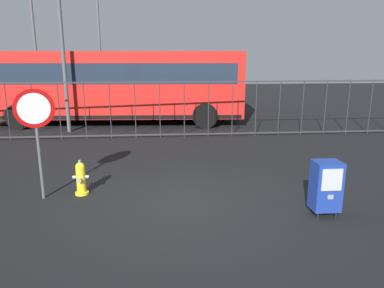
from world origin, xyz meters
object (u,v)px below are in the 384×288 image
(bus_near, at_px, (116,83))
(street_light_near_right, at_px, (99,28))
(street_light_far_left, at_px, (61,31))
(stop_sign, at_px, (36,121))
(street_light_near_left, at_px, (34,37))
(bus_far, at_px, (112,78))
(newspaper_box_primary, at_px, (326,186))
(fire_hydrant, at_px, (81,178))

(bus_near, relative_size, street_light_near_right, 1.38)
(street_light_far_left, bearing_deg, stop_sign, -80.77)
(street_light_near_left, xyz_separation_m, street_light_near_right, (2.40, 4.07, 0.74))
(bus_far, relative_size, street_light_near_left, 1.70)
(bus_near, xyz_separation_m, bus_far, (-0.68, 3.70, 0.00))
(street_light_near_right, bearing_deg, newspaper_box_primary, -68.69)
(stop_sign, distance_m, bus_near, 8.48)
(fire_hydrant, distance_m, street_light_near_right, 15.90)
(bus_near, distance_m, bus_far, 3.76)
(newspaper_box_primary, relative_size, bus_far, 0.10)
(newspaper_box_primary, bearing_deg, bus_far, 112.21)
(bus_near, relative_size, street_light_far_left, 1.68)
(newspaper_box_primary, relative_size, stop_sign, 0.46)
(newspaper_box_primary, relative_size, street_light_near_left, 0.16)
(street_light_near_left, height_order, street_light_near_right, street_light_near_right)
(stop_sign, relative_size, bus_near, 0.21)
(bus_far, bearing_deg, newspaper_box_primary, -63.66)
(fire_hydrant, xyz_separation_m, street_light_near_right, (-1.88, 15.25, 4.07))
(stop_sign, relative_size, street_light_near_right, 0.29)
(street_light_near_left, bearing_deg, stop_sign, -72.66)
(bus_near, height_order, street_light_far_left, street_light_far_left)
(bus_far, relative_size, street_light_near_right, 1.38)
(bus_near, bearing_deg, street_light_far_left, -130.90)
(newspaper_box_primary, relative_size, street_light_near_right, 0.13)
(newspaper_box_primary, distance_m, bus_near, 10.88)
(fire_hydrant, xyz_separation_m, street_light_far_left, (-1.83, 6.58, 3.35))
(bus_far, distance_m, street_light_near_left, 4.04)
(fire_hydrant, xyz_separation_m, bus_far, (-0.85, 11.99, 1.36))
(street_light_far_left, bearing_deg, fire_hydrant, -74.46)
(bus_near, xyz_separation_m, street_light_near_right, (-1.71, 6.97, 2.72))
(bus_far, bearing_deg, fire_hydrant, -81.81)
(newspaper_box_primary, xyz_separation_m, stop_sign, (-5.35, 1.25, 1.03))
(bus_far, bearing_deg, street_light_far_left, -96.14)
(bus_near, bearing_deg, street_light_near_right, 107.12)
(street_light_near_left, bearing_deg, fire_hydrant, -69.07)
(bus_near, relative_size, bus_far, 1.00)
(stop_sign, height_order, bus_far, bus_far)
(street_light_near_left, xyz_separation_m, street_light_far_left, (2.45, -4.60, 0.02))
(street_light_far_left, bearing_deg, street_light_near_left, 118.01)
(fire_hydrant, relative_size, bus_far, 0.07)
(stop_sign, distance_m, bus_far, 12.16)
(fire_hydrant, height_order, street_light_far_left, street_light_far_left)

